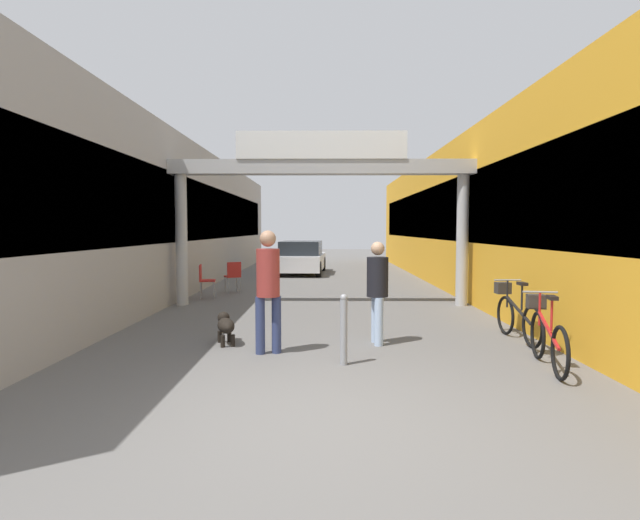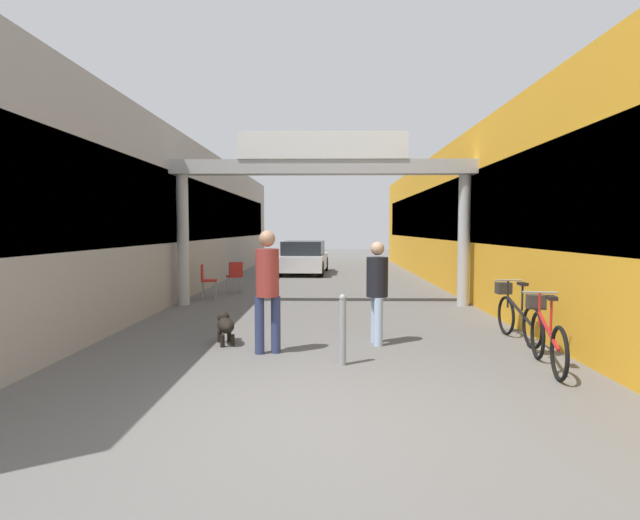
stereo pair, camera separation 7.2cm
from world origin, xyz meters
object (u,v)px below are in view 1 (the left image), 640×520
at_px(bicycle_black_second, 515,313).
at_px(cafe_chair_red_nearer, 204,278).
at_px(dog_on_leash, 225,325).
at_px(cafe_chair_red_farther, 233,274).
at_px(pedestrian_companion, 377,286).
at_px(parked_car_white, 301,258).
at_px(bicycle_red_nearest, 546,334).
at_px(bollard_post_metal, 344,329).
at_px(pedestrian_with_dog, 268,283).

xyz_separation_m(bicycle_black_second, cafe_chair_red_nearer, (-6.33, 4.83, 0.10)).
relative_size(dog_on_leash, cafe_chair_red_farther, 0.78).
height_order(pedestrian_companion, cafe_chair_red_farther, pedestrian_companion).
bearing_deg(cafe_chair_red_farther, parked_car_white, 75.15).
height_order(dog_on_leash, bicycle_black_second, bicycle_black_second).
bearing_deg(bicycle_red_nearest, parked_car_white, 105.86).
relative_size(pedestrian_companion, cafe_chair_red_farther, 1.83).
xyz_separation_m(bollard_post_metal, cafe_chair_red_nearer, (-3.43, 6.40, 0.05)).
bearing_deg(cafe_chair_red_nearer, bicycle_black_second, -37.37).
bearing_deg(cafe_chair_red_farther, dog_on_leash, -80.66).
bearing_deg(bicycle_red_nearest, pedestrian_with_dog, 170.22).
xyz_separation_m(dog_on_leash, cafe_chair_red_nearer, (-1.59, 5.19, 0.24)).
height_order(pedestrian_companion, parked_car_white, pedestrian_companion).
xyz_separation_m(bicycle_black_second, parked_car_white, (-4.12, 12.14, 0.21)).
xyz_separation_m(bicycle_red_nearest, cafe_chair_red_farther, (-5.56, 7.54, 0.10)).
relative_size(bicycle_black_second, cafe_chair_red_farther, 1.90).
height_order(pedestrian_with_dog, bollard_post_metal, pedestrian_with_dog).
bearing_deg(pedestrian_companion, parked_car_white, 98.20).
xyz_separation_m(cafe_chair_red_nearer, cafe_chair_red_farther, (0.56, 1.09, 0.00)).
bearing_deg(cafe_chair_red_nearer, dog_on_leash, -72.94).
xyz_separation_m(pedestrian_with_dog, cafe_chair_red_farther, (-1.79, 6.89, -0.51)).
bearing_deg(parked_car_white, dog_on_leash, -92.83).
distance_m(bicycle_black_second, cafe_chair_red_nearer, 7.96).
bearing_deg(pedestrian_companion, pedestrian_with_dog, -159.42).
relative_size(pedestrian_companion, bicycle_red_nearest, 0.97).
bearing_deg(cafe_chair_red_nearer, pedestrian_with_dog, -67.96).
relative_size(dog_on_leash, bollard_post_metal, 0.72).
bearing_deg(bicycle_red_nearest, bollard_post_metal, 179.00).
height_order(bicycle_black_second, cafe_chair_red_nearer, bicycle_black_second).
distance_m(dog_on_leash, bicycle_red_nearest, 4.70).
relative_size(bicycle_black_second, bollard_post_metal, 1.76).
bearing_deg(bicycle_black_second, parked_car_white, 108.73).
height_order(pedestrian_with_dog, dog_on_leash, pedestrian_with_dog).
relative_size(bollard_post_metal, cafe_chair_red_farther, 1.08).
distance_m(bollard_post_metal, cafe_chair_red_nearer, 7.26).
height_order(bicycle_red_nearest, parked_car_white, parked_car_white).
bearing_deg(bollard_post_metal, parked_car_white, 95.09).
xyz_separation_m(cafe_chair_red_nearer, parked_car_white, (2.21, 7.31, 0.10)).
relative_size(dog_on_leash, parked_car_white, 0.17).
height_order(pedestrian_companion, cafe_chair_red_nearer, pedestrian_companion).
bearing_deg(bollard_post_metal, pedestrian_with_dog, 150.89).
relative_size(bicycle_black_second, cafe_chair_red_nearer, 1.90).
xyz_separation_m(dog_on_leash, bicycle_black_second, (4.73, 0.36, 0.14)).
bearing_deg(cafe_chair_red_farther, cafe_chair_red_nearer, -117.16).
xyz_separation_m(pedestrian_companion, cafe_chair_red_farther, (-3.45, 6.26, -0.39)).
relative_size(pedestrian_companion, dog_on_leash, 2.36).
bearing_deg(bicycle_black_second, cafe_chair_red_farther, 134.24).
bearing_deg(dog_on_leash, bicycle_black_second, 4.30).
height_order(cafe_chair_red_nearer, cafe_chair_red_farther, same).
distance_m(cafe_chair_red_nearer, parked_car_white, 7.64).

